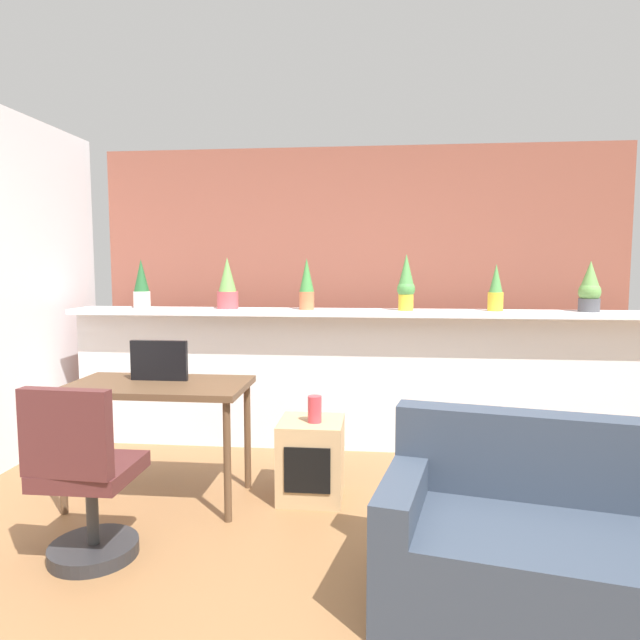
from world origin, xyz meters
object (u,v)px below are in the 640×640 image
object	(u,v)px
office_chair	(85,487)
couch	(572,552)
potted_plant_0	(141,285)
potted_plant_5	(590,289)
tv_monitor	(159,360)
desk	(159,396)
side_cube_shelf	(311,459)
potted_plant_1	(227,285)
potted_plant_4	(496,289)
potted_plant_3	(406,283)
potted_plant_2	(307,284)
vase_on_shelf	(315,409)

from	to	relation	value
office_chair	couch	bearing A→B (deg)	-5.04
potted_plant_0	office_chair	bearing A→B (deg)	-75.25
potted_plant_5	tv_monitor	size ratio (longest dim) A/B	1.05
desk	office_chair	size ratio (longest dim) A/B	1.21
side_cube_shelf	couch	distance (m)	1.64
tv_monitor	side_cube_shelf	size ratio (longest dim) A/B	0.73
potted_plant_1	office_chair	world-z (taller)	potted_plant_1
potted_plant_4	potted_plant_5	distance (m)	0.69
potted_plant_0	desk	world-z (taller)	potted_plant_0
potted_plant_0	side_cube_shelf	xyz separation A→B (m)	(1.51, -0.97, -1.07)
potted_plant_3	potted_plant_0	bearing A→B (deg)	179.25
potted_plant_2	vase_on_shelf	distance (m)	1.24
vase_on_shelf	potted_plant_1	bearing A→B (deg)	129.05
potted_plant_3	vase_on_shelf	bearing A→B (deg)	-121.65
potted_plant_2	side_cube_shelf	size ratio (longest dim) A/B	0.81
potted_plant_1	tv_monitor	distance (m)	1.13
vase_on_shelf	potted_plant_3	bearing A→B (deg)	58.35
potted_plant_0	couch	world-z (taller)	potted_plant_0
potted_plant_0	vase_on_shelf	bearing A→B (deg)	-33.17
potted_plant_0	desk	size ratio (longest dim) A/B	0.36
potted_plant_0	potted_plant_5	size ratio (longest dim) A/B	1.04
potted_plant_5	side_cube_shelf	size ratio (longest dim) A/B	0.77
potted_plant_4	potted_plant_5	bearing A→B (deg)	0.05
tv_monitor	side_cube_shelf	xyz separation A→B (m)	(0.96, 0.05, -0.63)
potted_plant_5	desk	world-z (taller)	potted_plant_5
potted_plant_3	desk	distance (m)	2.02
potted_plant_0	couch	bearing A→B (deg)	-37.01
desk	couch	distance (m)	2.40
side_cube_shelf	desk	bearing A→B (deg)	-171.93
tv_monitor	vase_on_shelf	xyz separation A→B (m)	(0.99, 0.02, -0.29)
potted_plant_5	office_chair	xyz separation A→B (m)	(-3.02, -1.87, -0.91)
potted_plant_1	potted_plant_5	world-z (taller)	potted_plant_1
tv_monitor	vase_on_shelf	size ratio (longest dim) A/B	2.19
office_chair	desk	bearing A→B (deg)	84.04
potted_plant_2	potted_plant_3	distance (m)	0.77
side_cube_shelf	potted_plant_3	bearing A→B (deg)	56.37
potted_plant_3	potted_plant_2	bearing A→B (deg)	179.44
potted_plant_5	potted_plant_4	bearing A→B (deg)	-179.95
potted_plant_5	side_cube_shelf	distance (m)	2.46
tv_monitor	couch	world-z (taller)	tv_monitor
tv_monitor	vase_on_shelf	distance (m)	1.03
potted_plant_1	side_cube_shelf	size ratio (longest dim) A/B	0.82
potted_plant_0	potted_plant_4	size ratio (longest dim) A/B	1.11
vase_on_shelf	office_chair	bearing A→B (deg)	-140.45
desk	potted_plant_2	bearing A→B (deg)	53.89
potted_plant_0	potted_plant_4	bearing A→B (deg)	0.03
potted_plant_3	couch	size ratio (longest dim) A/B	0.26
potted_plant_1	tv_monitor	xyz separation A→B (m)	(-0.17, -1.03, -0.44)
potted_plant_2	couch	size ratio (longest dim) A/B	0.24
office_chair	potted_plant_2	bearing A→B (deg)	64.73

